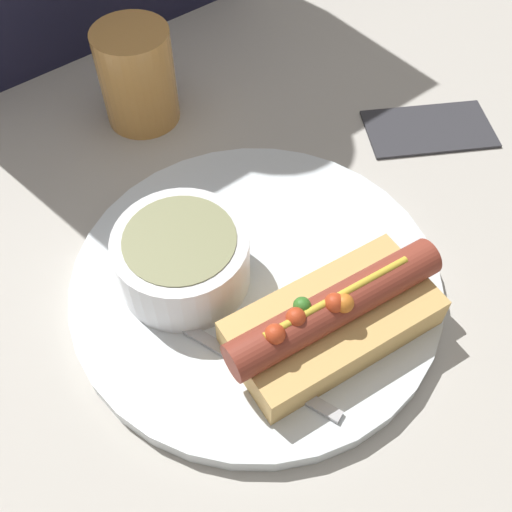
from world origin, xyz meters
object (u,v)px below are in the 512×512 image
at_px(soup_bowl, 182,257).
at_px(hot_dog, 333,318).
at_px(drinking_glass, 137,77).
at_px(spoon, 194,332).

bearing_deg(soup_bowl, hot_dog, -63.00).
distance_m(hot_dog, drinking_glass, 0.30).
distance_m(soup_bowl, spoon, 0.06).
bearing_deg(hot_dog, drinking_glass, 91.43).
relative_size(soup_bowl, spoon, 0.60).
height_order(spoon, drinking_glass, drinking_glass).
xyz_separation_m(spoon, drinking_glass, (0.11, 0.24, 0.03)).
relative_size(spoon, drinking_glass, 1.78).
bearing_deg(hot_dog, soup_bowl, 124.08).
bearing_deg(hot_dog, spoon, 149.13).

